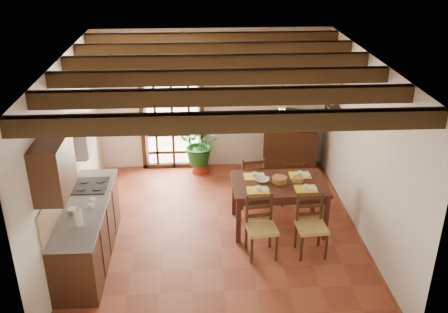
{
  "coord_description": "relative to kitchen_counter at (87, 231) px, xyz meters",
  "views": [
    {
      "loc": [
        -0.33,
        -6.83,
        4.5
      ],
      "look_at": [
        0.1,
        0.4,
        1.15
      ],
      "focal_mm": 40.0,
      "sensor_mm": 36.0,
      "label": 1
    }
  ],
  "objects": [
    {
      "name": "plant_pot",
      "position": [
        1.69,
        2.79,
        -0.36
      ],
      "size": [
        0.36,
        0.36,
        0.22
      ],
      "primitive_type": "cone",
      "color": "maroon",
      "rests_on": "ground_plane"
    },
    {
      "name": "chair_near_left",
      "position": [
        2.54,
        -0.06,
        -0.18
      ],
      "size": [
        0.48,
        0.47,
        0.94
      ],
      "rotation": [
        0.0,
        0.0,
        0.13
      ],
      "color": "tan",
      "rests_on": "ground_plane"
    },
    {
      "name": "sideboard",
      "position": [
        3.49,
        2.83,
        -0.03
      ],
      "size": [
        1.11,
        0.66,
        0.88
      ],
      "primitive_type": "cube",
      "rotation": [
        0.0,
        0.0,
        -0.2
      ],
      "color": "#341D10",
      "rests_on": "ground_plane"
    },
    {
      "name": "chair_near_right",
      "position": [
        3.29,
        -0.06,
        -0.18
      ],
      "size": [
        0.45,
        0.43,
        0.93
      ],
      "rotation": [
        0.0,
        0.0,
        0.06
      ],
      "color": "tan",
      "rests_on": "ground_plane"
    },
    {
      "name": "chair_far_left",
      "position": [
        2.55,
        1.46,
        -0.18
      ],
      "size": [
        0.5,
        0.49,
        0.95
      ],
      "rotation": [
        0.0,
        0.0,
        3.31
      ],
      "color": "tan",
      "rests_on": "ground_plane"
    },
    {
      "name": "chair_far_right",
      "position": [
        3.29,
        1.46,
        -0.2
      ],
      "size": [
        0.44,
        0.42,
        0.87
      ],
      "rotation": [
        0.0,
        0.0,
        3.04
      ],
      "color": "tan",
      "rests_on": "ground_plane"
    },
    {
      "name": "french_door",
      "position": [
        1.16,
        3.05,
        0.7
      ],
      "size": [
        1.26,
        0.11,
        2.32
      ],
      "color": "white",
      "rests_on": "ground_plane"
    },
    {
      "name": "crt_tv",
      "position": [
        3.49,
        2.82,
        0.6
      ],
      "size": [
        0.49,
        0.47,
        0.34
      ],
      "rotation": [
        0.0,
        0.0,
        -0.28
      ],
      "color": "black",
      "rests_on": "sideboard"
    },
    {
      "name": "shelf_vase",
      "position": [
        4.1,
        2.2,
        1.18
      ],
      "size": [
        0.15,
        0.15,
        0.15
      ],
      "primitive_type": "imported",
      "color": "#B2BFB2",
      "rests_on": "wall_shelf"
    },
    {
      "name": "kitchen_counter",
      "position": [
        0.0,
        0.0,
        0.0
      ],
      "size": [
        0.64,
        2.25,
        1.38
      ],
      "color": "#341D10",
      "rests_on": "ground_plane"
    },
    {
      "name": "table_bowl",
      "position": [
        2.65,
        0.75,
        0.36
      ],
      "size": [
        0.27,
        0.27,
        0.05
      ],
      "primitive_type": "imported",
      "rotation": [
        0.0,
        0.0,
        -0.33
      ],
      "color": "white",
      "rests_on": "dining_table"
    },
    {
      "name": "room_shell",
      "position": [
        1.96,
        0.6,
        1.34
      ],
      "size": [
        4.52,
        5.02,
        2.81
      ],
      "color": "silver",
      "rests_on": "ground_plane"
    },
    {
      "name": "potted_plant",
      "position": [
        1.69,
        2.79,
        0.1
      ],
      "size": [
        2.16,
        1.89,
        2.26
      ],
      "primitive_type": "imported",
      "rotation": [
        0.0,
        0.0,
        0.08
      ],
      "color": "#144C19",
      "rests_on": "ground_plane"
    },
    {
      "name": "range_hood",
      "position": [
        -0.09,
        0.55,
        1.26
      ],
      "size": [
        0.38,
        0.6,
        0.54
      ],
      "color": "white",
      "rests_on": "room_shell"
    },
    {
      "name": "pendant_lamp",
      "position": [
        2.92,
        0.8,
        1.6
      ],
      "size": [
        0.36,
        0.36,
        0.84
      ],
      "color": "black",
      "rests_on": "room_shell"
    },
    {
      "name": "shelf_flowers",
      "position": [
        4.1,
        2.2,
        1.38
      ],
      "size": [
        0.14,
        0.14,
        0.36
      ],
      "color": "yellow",
      "rests_on": "shelf_vase"
    },
    {
      "name": "fuse_box",
      "position": [
        3.46,
        3.08,
        1.28
      ],
      "size": [
        0.25,
        0.03,
        0.32
      ],
      "primitive_type": "cube",
      "color": "white",
      "rests_on": "room_shell"
    },
    {
      "name": "ceiling_beams",
      "position": [
        1.96,
        0.6,
        2.22
      ],
      "size": [
        4.5,
        4.34,
        0.2
      ],
      "color": "black",
      "rests_on": "room_shell"
    },
    {
      "name": "wall_shelf",
      "position": [
        4.1,
        2.2,
        1.04
      ],
      "size": [
        0.2,
        0.42,
        0.2
      ],
      "color": "#341D10",
      "rests_on": "room_shell"
    },
    {
      "name": "counter_items",
      "position": [
        0.0,
        0.09,
        0.49
      ],
      "size": [
        0.5,
        1.43,
        0.25
      ],
      "color": "black",
      "rests_on": "kitchen_counter"
    },
    {
      "name": "dining_table",
      "position": [
        2.92,
        0.7,
        0.23
      ],
      "size": [
        1.49,
        0.96,
        0.81
      ],
      "rotation": [
        0.0,
        0.0,
        -0.0
      ],
      "color": "#3B1C13",
      "rests_on": "ground_plane"
    },
    {
      "name": "ground_plane",
      "position": [
        1.96,
        0.6,
        -0.47
      ],
      "size": [
        5.0,
        5.0,
        0.0
      ],
      "primitive_type": "plane",
      "color": "brown"
    },
    {
      "name": "framed_picture",
      "position": [
        4.18,
        2.2,
        1.58
      ],
      "size": [
        0.03,
        0.32,
        0.32
      ],
      "color": "brown",
      "rests_on": "room_shell"
    },
    {
      "name": "table_setting",
      "position": [
        2.92,
        0.7,
        0.43
      ],
      "size": [
        1.09,
        0.72,
        0.1
      ],
      "rotation": [
        0.0,
        0.0,
        -0.0
      ],
      "color": "yellow",
      "rests_on": "dining_table"
    },
    {
      "name": "upper_cabinet",
      "position": [
        -0.12,
        -0.7,
        1.38
      ],
      "size": [
        0.35,
        0.8,
        0.7
      ],
      "primitive_type": "cube",
      "color": "#341D10",
      "rests_on": "room_shell"
    }
  ]
}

